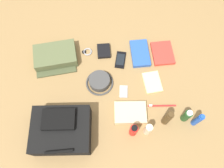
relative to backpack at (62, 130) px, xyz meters
name	(u,v)px	position (x,y,z in m)	size (l,w,h in m)	color
ground_plane	(112,87)	(-0.32, -0.28, -0.08)	(2.64, 2.02, 0.02)	olive
backpack	(62,130)	(0.00, 0.00, 0.00)	(0.36, 0.30, 0.17)	black
toiletry_pouch	(56,56)	(0.04, -0.52, -0.04)	(0.30, 0.25, 0.07)	#56603D
bucket_hat	(100,82)	(-0.24, -0.31, -0.05)	(0.18, 0.18, 0.06)	#424242
deodorant_spray	(198,120)	(-0.81, 0.02, 0.01)	(0.03, 0.03, 0.17)	blue
shampoo_bottle	(187,116)	(-0.75, -0.02, -0.01)	(0.05, 0.05, 0.13)	#19471E
cologne_bottle	(167,118)	(-0.63, -0.01, 0.01)	(0.04, 0.04, 0.17)	#473319
lotion_bottle	(148,129)	(-0.51, 0.04, 0.00)	(0.04, 0.04, 0.14)	beige
sunscreen_spray	(133,130)	(-0.42, 0.04, -0.01)	(0.05, 0.05, 0.14)	red
paperback_novel	(162,53)	(-0.70, -0.49, -0.06)	(0.15, 0.19, 0.02)	red
travel_guidebook	(140,53)	(-0.54, -0.50, -0.06)	(0.12, 0.21, 0.03)	blue
cell_phone	(120,60)	(-0.40, -0.47, -0.07)	(0.09, 0.14, 0.01)	black
media_player	(124,92)	(-0.40, -0.23, -0.07)	(0.06, 0.09, 0.01)	#B7B7BC
wristwatch	(87,52)	(-0.17, -0.56, -0.07)	(0.07, 0.06, 0.01)	#99999E
toothbrush	(160,106)	(-0.62, -0.11, -0.07)	(0.18, 0.02, 0.02)	red
wallet	(104,51)	(-0.29, -0.55, -0.06)	(0.09, 0.11, 0.02)	black
notepad	(152,82)	(-0.60, -0.28, -0.06)	(0.11, 0.15, 0.02)	beige
folded_towel	(130,113)	(-0.42, -0.08, -0.05)	(0.20, 0.14, 0.04)	beige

